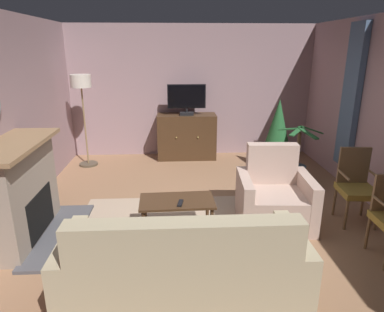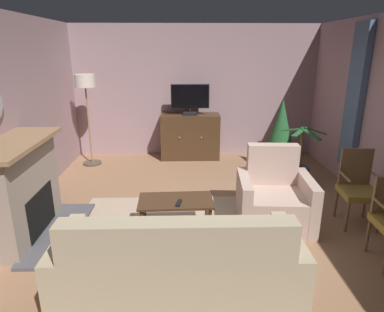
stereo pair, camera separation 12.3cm
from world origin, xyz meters
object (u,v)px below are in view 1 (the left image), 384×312
television (187,99)px  coffee_table (177,205)px  tv_remote (180,203)px  potted_plant_leafy_by_curtain (278,132)px  fireplace (19,194)px  tv_cabinet (187,137)px  side_chair_tucked_against_wall (356,184)px  floor_lamp (82,94)px  potted_plant_on_hearth_side (296,169)px  sofa_floral (184,271)px  armchair_angled_to_table (274,199)px

television → coffee_table: size_ratio=0.83×
tv_remote → potted_plant_leafy_by_curtain: (1.85, 2.36, 0.26)m
tv_remote → fireplace: bearing=-84.7°
tv_cabinet → television: television is taller
fireplace → side_chair_tucked_against_wall: fireplace is taller
side_chair_tucked_against_wall → floor_lamp: 4.89m
coffee_table → floor_lamp: bearing=122.3°
television → floor_lamp: (-1.98, -0.32, 0.16)m
tv_cabinet → tv_remote: 3.24m
television → potted_plant_on_hearth_side: 2.55m
side_chair_tucked_against_wall → potted_plant_leafy_by_curtain: 2.07m
television → sofa_floral: television is taller
fireplace → tv_cabinet: (2.13, 3.08, -0.14)m
armchair_angled_to_table → tv_cabinet: bearing=110.0°
sofa_floral → floor_lamp: floor_lamp is taller
side_chair_tucked_against_wall → potted_plant_on_hearth_side: potted_plant_on_hearth_side is taller
tv_remote → potted_plant_leafy_by_curtain: potted_plant_leafy_by_curtain is taller
tv_remote → coffee_table: bearing=-150.6°
floor_lamp → side_chair_tucked_against_wall: bearing=-31.3°
side_chair_tucked_against_wall → potted_plant_leafy_by_curtain: bearing=103.4°
potted_plant_on_hearth_side → floor_lamp: floor_lamp is taller
television → side_chair_tucked_against_wall: 3.61m
tv_cabinet → sofa_floral: size_ratio=0.56×
armchair_angled_to_table → potted_plant_leafy_by_curtain: potted_plant_leafy_by_curtain is taller
coffee_table → tv_remote: 0.14m
armchair_angled_to_table → side_chair_tucked_against_wall: armchair_angled_to_table is taller
coffee_table → floor_lamp: 3.40m
fireplace → sofa_floral: bearing=-32.9°
tv_remote → armchair_angled_to_table: 1.31m
sofa_floral → potted_plant_leafy_by_curtain: potted_plant_leafy_by_curtain is taller
side_chair_tucked_against_wall → potted_plant_leafy_by_curtain: size_ratio=0.72×
tv_remote → armchair_angled_to_table: (1.25, 0.37, -0.15)m
sofa_floral → floor_lamp: 4.47m
television → armchair_angled_to_table: 3.14m
sofa_floral → television: bearing=87.4°
tv_remote → sofa_floral: 1.11m
television → floor_lamp: size_ratio=0.43×
coffee_table → floor_lamp: floor_lamp is taller
tv_remote → sofa_floral: (0.00, -1.10, -0.15)m
potted_plant_on_hearth_side → armchair_angled_to_table: bearing=-120.0°
television → potted_plant_on_hearth_side: bearing=-38.0°
coffee_table → side_chair_tucked_against_wall: size_ratio=0.94×
coffee_table → potted_plant_leafy_by_curtain: potted_plant_leafy_by_curtain is taller
fireplace → floor_lamp: size_ratio=0.87×
fireplace → tv_cabinet: bearing=55.4°
potted_plant_on_hearth_side → tv_remote: bearing=-139.5°
tv_cabinet → floor_lamp: (-1.98, -0.38, 0.97)m
coffee_table → potted_plant_on_hearth_side: (2.08, 1.63, -0.17)m
television → sofa_floral: 4.38m
potted_plant_leafy_by_curtain → armchair_angled_to_table: bearing=-106.9°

